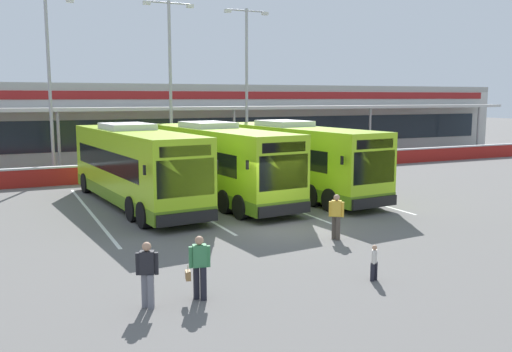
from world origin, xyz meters
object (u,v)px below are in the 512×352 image
(coach_bus_left_centre, at_px, (217,163))
(lamp_post_centre, at_px, (170,77))
(pedestrian_in_dark_coat, at_px, (147,272))
(coach_bus_leftmost, at_px, (135,167))
(pedestrian_with_handbag, at_px, (199,266))
(lamp_post_east, at_px, (247,79))
(pedestrian_child, at_px, (374,261))
(coach_bus_centre, at_px, (294,160))
(lamp_post_west, at_px, (49,76))
(pedestrian_near_bin, at_px, (336,215))

(coach_bus_left_centre, distance_m, lamp_post_centre, 10.41)
(pedestrian_in_dark_coat, bearing_deg, lamp_post_centre, 71.96)
(coach_bus_leftmost, distance_m, lamp_post_centre, 11.20)
(coach_bus_leftmost, distance_m, pedestrian_with_handbag, 12.84)
(lamp_post_east, bearing_deg, pedestrian_in_dark_coat, -119.47)
(pedestrian_with_handbag, height_order, pedestrian_in_dark_coat, same)
(pedestrian_in_dark_coat, relative_size, pedestrian_child, 1.61)
(coach_bus_centre, distance_m, lamp_post_centre, 11.28)
(coach_bus_leftmost, distance_m, lamp_post_west, 11.61)
(lamp_post_west, bearing_deg, pedestrian_child, -75.53)
(coach_bus_left_centre, xyz_separation_m, coach_bus_centre, (4.21, -0.28, 0.00))
(coach_bus_leftmost, xyz_separation_m, coach_bus_centre, (8.21, -0.46, 0.00))
(pedestrian_child, bearing_deg, pedestrian_near_bin, 70.05)
(coach_bus_centre, xyz_separation_m, pedestrian_in_dark_coat, (-10.84, -12.29, -0.91))
(coach_bus_left_centre, distance_m, pedestrian_near_bin, 9.20)
(coach_bus_leftmost, height_order, coach_bus_centre, same)
(coach_bus_centre, xyz_separation_m, pedestrian_with_handbag, (-9.54, -12.28, -0.93))
(coach_bus_centre, xyz_separation_m, lamp_post_east, (2.01, 10.46, 4.50))
(pedestrian_with_handbag, bearing_deg, coach_bus_centre, 52.14)
(coach_bus_centre, xyz_separation_m, lamp_post_west, (-10.86, 10.83, 4.50))
(pedestrian_near_bin, relative_size, lamp_post_east, 0.15)
(pedestrian_in_dark_coat, height_order, pedestrian_child, pedestrian_in_dark_coat)
(pedestrian_child, relative_size, lamp_post_west, 0.09)
(coach_bus_centre, bearing_deg, pedestrian_child, -109.95)
(pedestrian_in_dark_coat, xyz_separation_m, pedestrian_child, (6.12, -0.71, -0.33))
(coach_bus_left_centre, distance_m, pedestrian_child, 13.35)
(coach_bus_centre, xyz_separation_m, pedestrian_near_bin, (-3.20, -8.81, -0.91))
(coach_bus_leftmost, relative_size, lamp_post_west, 1.12)
(coach_bus_leftmost, relative_size, lamp_post_centre, 1.12)
(coach_bus_centre, distance_m, pedestrian_child, 13.88)
(lamp_post_west, bearing_deg, pedestrian_in_dark_coat, -89.94)
(coach_bus_left_centre, height_order, coach_bus_centre, same)
(coach_bus_leftmost, bearing_deg, coach_bus_left_centre, -2.45)
(pedestrian_child, relative_size, pedestrian_near_bin, 0.62)
(pedestrian_in_dark_coat, relative_size, pedestrian_near_bin, 1.00)
(pedestrian_near_bin, distance_m, lamp_post_west, 21.77)
(coach_bus_left_centre, relative_size, pedestrian_in_dark_coat, 7.61)
(coach_bus_left_centre, bearing_deg, coach_bus_centre, -3.87)
(coach_bus_left_centre, relative_size, lamp_post_centre, 1.12)
(coach_bus_centre, bearing_deg, coach_bus_left_centre, 176.13)
(pedestrian_with_handbag, distance_m, pedestrian_near_bin, 7.23)
(coach_bus_leftmost, bearing_deg, lamp_post_centre, 63.84)
(coach_bus_left_centre, bearing_deg, pedestrian_with_handbag, -113.01)
(pedestrian_in_dark_coat, xyz_separation_m, lamp_post_west, (-0.02, 23.11, 5.42))
(pedestrian_in_dark_coat, height_order, lamp_post_east, lamp_post_east)
(pedestrian_child, height_order, pedestrian_near_bin, pedestrian_near_bin)
(lamp_post_centre, bearing_deg, lamp_post_west, 170.74)
(coach_bus_leftmost, bearing_deg, pedestrian_child, -75.42)
(pedestrian_in_dark_coat, bearing_deg, coach_bus_leftmost, 78.35)
(lamp_post_west, bearing_deg, pedestrian_near_bin, -68.68)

